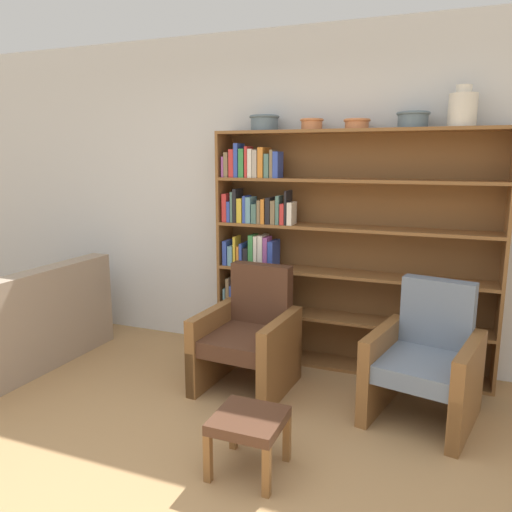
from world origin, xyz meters
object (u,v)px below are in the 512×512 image
at_px(bowl_olive, 357,123).
at_px(armchair_leather, 249,337).
at_px(couch, 3,333).
at_px(footstool, 249,425).
at_px(armchair_cushioned, 426,362).
at_px(bookshelf, 321,252).
at_px(bowl_brass, 312,123).
at_px(bowl_copper, 264,122).
at_px(bowl_sage, 413,119).
at_px(vase_tall, 463,109).

bearing_deg(bowl_olive, armchair_leather, -135.70).
xyz_separation_m(couch, footstool, (2.42, -0.56, -0.02)).
height_order(couch, armchair_cushioned, armchair_cushioned).
bearing_deg(bookshelf, bowl_brass, -172.27).
height_order(bowl_olive, armchair_cushioned, bowl_olive).
bearing_deg(armchair_leather, footstool, 115.71).
bearing_deg(bowl_copper, bookshelf, 1.54).
bearing_deg(armchair_cushioned, bowl_sage, -57.91).
height_order(bowl_brass, armchair_cushioned, bowl_brass).
height_order(bowl_brass, armchair_leather, bowl_brass).
height_order(bowl_copper, armchair_cushioned, bowl_copper).
relative_size(bowl_olive, vase_tall, 0.71).
relative_size(vase_tall, footstool, 0.76).
relative_size(bowl_olive, footstool, 0.54).
relative_size(vase_tall, armchair_leather, 0.32).
relative_size(bowl_copper, bowl_brass, 1.31).
xyz_separation_m(bookshelf, bowl_copper, (-0.50, -0.01, 1.04)).
bearing_deg(bowl_olive, bowl_copper, 180.00).
bearing_deg(couch, armchair_cushioned, -81.28).
relative_size(vase_tall, armchair_cushioned, 0.32).
bearing_deg(vase_tall, footstool, -121.07).
relative_size(bowl_olive, armchair_leather, 0.23).
bearing_deg(bowl_olive, vase_tall, 0.00).
bearing_deg(bowl_sage, armchair_cushioned, -70.23).
distance_m(vase_tall, couch, 3.96).
relative_size(bookshelf, couch, 1.29).
relative_size(bowl_sage, armchair_leather, 0.27).
xyz_separation_m(bowl_olive, armchair_cushioned, (0.63, -0.62, -1.58)).
relative_size(bookshelf, armchair_cushioned, 2.49).
distance_m(bowl_brass, vase_tall, 1.09).
xyz_separation_m(bowl_copper, couch, (-1.90, -1.05, -1.70)).
height_order(bowl_copper, couch, bowl_copper).
distance_m(bookshelf, bowl_sage, 1.23).
height_order(bookshelf, vase_tall, vase_tall).
distance_m(bowl_sage, armchair_leather, 2.01).
xyz_separation_m(bowl_sage, couch, (-3.06, -1.05, -1.70)).
bearing_deg(bowl_copper, couch, -151.13).
bearing_deg(bowl_brass, bowl_sage, -0.00).
bearing_deg(bowl_brass, footstool, -85.69).
relative_size(bowl_olive, bowl_sage, 0.85).
relative_size(bowl_copper, bowl_olive, 1.21).
bearing_deg(footstool, vase_tall, 58.93).
xyz_separation_m(bowl_copper, bowl_brass, (0.40, 0.00, -0.02)).
bearing_deg(footstool, bowl_copper, 107.89).
bearing_deg(bowl_olive, bowl_sage, 0.00).
distance_m(bowl_copper, armchair_leather, 1.73).
distance_m(bowl_olive, armchair_leather, 1.81).
bearing_deg(armchair_leather, armchair_cushioned, -176.46).
relative_size(bowl_brass, bowl_olive, 0.92).
distance_m(bowl_brass, bowl_sage, 0.76).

